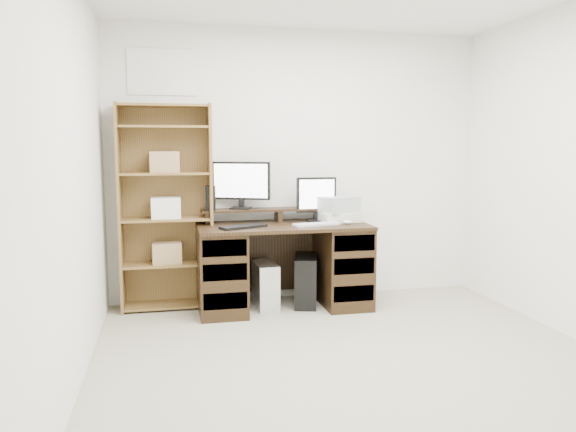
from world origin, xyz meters
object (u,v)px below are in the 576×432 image
object	(u,v)px
printer	(339,217)
tower_black	(306,280)
monitor_wide	(241,183)
tower_silver	(265,285)
desk	(283,264)
monitor_small	(316,197)
bookshelf	(166,205)

from	to	relation	value
printer	tower_black	xyz separation A→B (m)	(-0.32, -0.04, -0.57)
monitor_wide	tower_silver	world-z (taller)	monitor_wide
monitor_wide	tower_black	world-z (taller)	monitor_wide
printer	tower_black	world-z (taller)	printer
tower_silver	desk	bearing A→B (deg)	-14.08
desk	monitor_small	size ratio (longest dim) A/B	3.72
desk	tower_silver	size ratio (longest dim) A/B	3.72
monitor_wide	printer	distance (m)	0.94
monitor_small	monitor_wide	bearing A→B (deg)	168.08
desk	tower_black	distance (m)	0.27
monitor_small	printer	world-z (taller)	monitor_small
tower_black	desk	bearing A→B (deg)	-157.04
tower_silver	tower_black	xyz separation A→B (m)	(0.37, -0.00, 0.02)
monitor_wide	tower_silver	size ratio (longest dim) A/B	1.25
desk	tower_black	xyz separation A→B (m)	(0.22, 0.03, -0.16)
monitor_wide	printer	xyz separation A→B (m)	(0.87, -0.17, -0.31)
desk	printer	world-z (taller)	printer
monitor_small	desk	bearing A→B (deg)	-162.50
printer	bookshelf	xyz separation A→B (m)	(-1.54, 0.15, 0.12)
monitor_wide	printer	bearing A→B (deg)	12.80
desk	printer	size ratio (longest dim) A/B	4.25
monitor_small	tower_silver	bearing A→B (deg)	-171.99
monitor_wide	tower_silver	xyz separation A→B (m)	(0.18, -0.20, -0.91)
tower_silver	bookshelf	size ratio (longest dim) A/B	0.22
desk	tower_silver	bearing A→B (deg)	168.74
desk	printer	distance (m)	0.67
desk	monitor_small	world-z (taller)	monitor_small
monitor_wide	printer	world-z (taller)	monitor_wide
printer	monitor_wide	bearing A→B (deg)	159.58
monitor_small	tower_silver	size ratio (longest dim) A/B	1.00
printer	tower_silver	bearing A→B (deg)	173.47
tower_black	bookshelf	distance (m)	1.42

